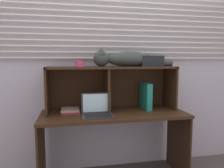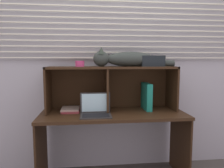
{
  "view_description": "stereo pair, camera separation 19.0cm",
  "coord_description": "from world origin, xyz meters",
  "px_view_note": "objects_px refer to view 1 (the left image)",
  "views": [
    {
      "loc": [
        -0.44,
        -1.88,
        1.26
      ],
      "look_at": [
        0.0,
        0.33,
        1.02
      ],
      "focal_mm": 33.9,
      "sensor_mm": 36.0,
      "label": 1
    },
    {
      "loc": [
        -0.25,
        -1.91,
        1.26
      ],
      "look_at": [
        0.0,
        0.33,
        1.02
      ],
      "focal_mm": 33.9,
      "sensor_mm": 36.0,
      "label": 2
    }
  ],
  "objects_px": {
    "cat": "(125,59)",
    "storage_box": "(150,61)",
    "laptop": "(97,111)",
    "binder_upright": "(146,96)",
    "small_basket": "(80,64)",
    "book_stack": "(71,110)"
  },
  "relations": [
    {
      "from": "storage_box",
      "to": "laptop",
      "type": "bearing_deg",
      "value": -162.66
    },
    {
      "from": "cat",
      "to": "small_basket",
      "type": "xyz_separation_m",
      "value": [
        -0.48,
        -0.0,
        -0.05
      ]
    },
    {
      "from": "storage_box",
      "to": "book_stack",
      "type": "bearing_deg",
      "value": -179.98
    },
    {
      "from": "cat",
      "to": "laptop",
      "type": "xyz_separation_m",
      "value": [
        -0.33,
        -0.19,
        -0.51
      ]
    },
    {
      "from": "laptop",
      "to": "small_basket",
      "type": "relative_size",
      "value": 3.26
    },
    {
      "from": "book_stack",
      "to": "storage_box",
      "type": "xyz_separation_m",
      "value": [
        0.87,
        0.0,
        0.51
      ]
    },
    {
      "from": "storage_box",
      "to": "cat",
      "type": "bearing_deg",
      "value": 180.0
    },
    {
      "from": "book_stack",
      "to": "small_basket",
      "type": "xyz_separation_m",
      "value": [
        0.1,
        0.0,
        0.49
      ]
    },
    {
      "from": "laptop",
      "to": "binder_upright",
      "type": "height_order",
      "value": "binder_upright"
    },
    {
      "from": "cat",
      "to": "small_basket",
      "type": "relative_size",
      "value": 9.54
    },
    {
      "from": "book_stack",
      "to": "small_basket",
      "type": "distance_m",
      "value": 0.5
    },
    {
      "from": "laptop",
      "to": "cat",
      "type": "bearing_deg",
      "value": 30.24
    },
    {
      "from": "binder_upright",
      "to": "storage_box",
      "type": "height_order",
      "value": "storage_box"
    },
    {
      "from": "laptop",
      "to": "storage_box",
      "type": "height_order",
      "value": "storage_box"
    },
    {
      "from": "binder_upright",
      "to": "small_basket",
      "type": "bearing_deg",
      "value": 180.0
    },
    {
      "from": "small_basket",
      "to": "binder_upright",
      "type": "bearing_deg",
      "value": 0.0
    },
    {
      "from": "cat",
      "to": "small_basket",
      "type": "bearing_deg",
      "value": -180.0
    },
    {
      "from": "book_stack",
      "to": "storage_box",
      "type": "distance_m",
      "value": 1.01
    },
    {
      "from": "cat",
      "to": "storage_box",
      "type": "height_order",
      "value": "cat"
    },
    {
      "from": "laptop",
      "to": "binder_upright",
      "type": "bearing_deg",
      "value": 18.69
    },
    {
      "from": "binder_upright",
      "to": "book_stack",
      "type": "relative_size",
      "value": 1.21
    },
    {
      "from": "laptop",
      "to": "storage_box",
      "type": "relative_size",
      "value": 1.21
    }
  ]
}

